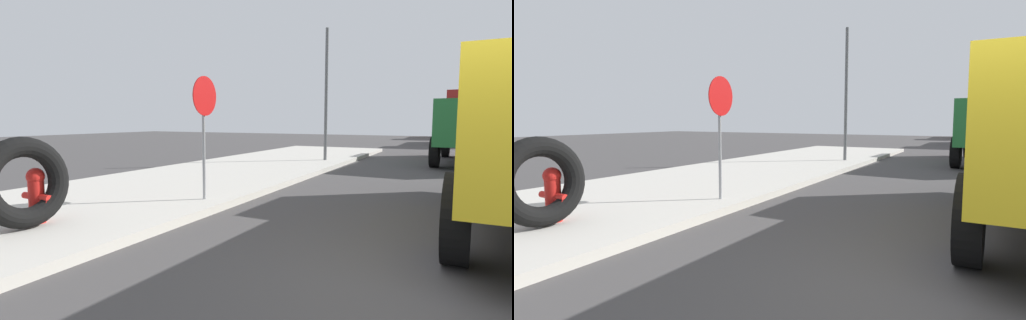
{
  "view_description": "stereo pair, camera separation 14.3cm",
  "coord_description": "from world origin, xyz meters",
  "views": [
    {
      "loc": [
        -4.15,
        -0.03,
        1.72
      ],
      "look_at": [
        1.3,
        2.86,
        1.1
      ],
      "focal_mm": 28.12,
      "sensor_mm": 36.0,
      "label": 1
    },
    {
      "loc": [
        -4.09,
        -0.15,
        1.72
      ],
      "look_at": [
        1.3,
        2.86,
        1.1
      ],
      "focal_mm": 28.12,
      "sensor_mm": 36.0,
      "label": 2
    }
  ],
  "objects": [
    {
      "name": "fire_hydrant",
      "position": [
        -0.42,
        5.7,
        0.6
      ],
      "size": [
        0.26,
        0.59,
        0.85
      ],
      "color": "red",
      "rests_on": "sidewalk_curb"
    },
    {
      "name": "stop_sign",
      "position": [
        2.27,
        4.51,
        1.82
      ],
      "size": [
        0.76,
        0.08,
        2.4
      ],
      "color": "gray",
      "rests_on": "sidewalk_curb"
    },
    {
      "name": "sidewalk_curb",
      "position": [
        0.0,
        6.5,
        0.07
      ],
      "size": [
        36.0,
        5.0,
        0.15
      ],
      "primitive_type": "cube",
      "color": "#BCB7AD",
      "rests_on": "ground"
    },
    {
      "name": "loose_tire",
      "position": [
        -0.69,
        5.56,
        0.82
      ],
      "size": [
        1.35,
        0.52,
        1.34
      ],
      "primitive_type": "torus",
      "rotation": [
        1.49,
        0.0,
        -0.09
      ],
      "color": "black",
      "rests_on": "sidewalk_curb"
    },
    {
      "name": "dump_truck_gray",
      "position": [
        26.57,
        -0.2,
        1.61
      ],
      "size": [
        7.01,
        2.81,
        3.0
      ],
      "color": "slate",
      "rests_on": "ground"
    },
    {
      "name": "street_light_pole",
      "position": [
        10.79,
        4.84,
        2.65
      ],
      "size": [
        0.12,
        0.12,
        5.0
      ],
      "primitive_type": "cylinder",
      "color": "#595B5E",
      "rests_on": "sidewalk_curb"
    },
    {
      "name": "ground_plane",
      "position": [
        0.0,
        0.0,
        0.0
      ],
      "size": [
        80.0,
        80.0,
        0.0
      ],
      "primitive_type": "plane",
      "color": "#423F3F"
    },
    {
      "name": "dump_truck_orange",
      "position": [
        36.99,
        0.83,
        1.61
      ],
      "size": [
        7.03,
        2.86,
        3.0
      ],
      "color": "orange",
      "rests_on": "ground"
    },
    {
      "name": "dump_truck_green",
      "position": [
        13.94,
        -0.34,
        1.61
      ],
      "size": [
        7.08,
        2.98,
        3.0
      ],
      "color": "#237033",
      "rests_on": "ground"
    }
  ]
}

